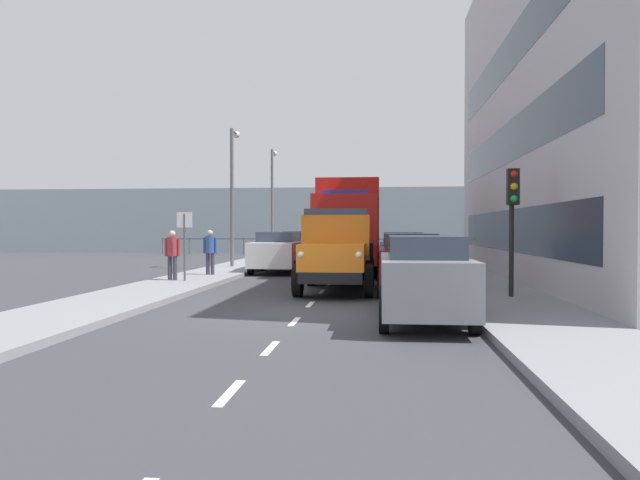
{
  "coord_description": "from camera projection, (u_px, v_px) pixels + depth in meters",
  "views": [
    {
      "loc": [
        -1.68,
        12.95,
        1.86
      ],
      "look_at": [
        0.78,
        -11.88,
        1.38
      ],
      "focal_mm": 33.46,
      "sensor_mm": 36.0,
      "label": 1
    }
  ],
  "objects": [
    {
      "name": "truck_vintage_orange",
      "position": [
        337.0,
        252.0,
        17.42
      ],
      "size": [
        2.17,
        5.64,
        2.43
      ],
      "color": "black",
      "rests_on": "ground_plane"
    },
    {
      "name": "pedestrian_near_railing",
      "position": [
        210.0,
        248.0,
        22.15
      ],
      "size": [
        0.53,
        0.34,
        1.65
      ],
      "color": "#383342",
      "rests_on": "sidewalk_right"
    },
    {
      "name": "car_white_oppositeside_0",
      "position": [
        278.0,
        252.0,
        25.02
      ],
      "size": [
        1.91,
        4.21,
        1.72
      ],
      "color": "white",
      "rests_on": "ground_plane"
    },
    {
      "name": "building_terrace",
      "position": [
        625.0,
        97.0,
        19.96
      ],
      "size": [
        7.67,
        20.75,
        12.59
      ],
      "color": "#B7B2B7",
      "rests_on": "ground_plane"
    },
    {
      "name": "traffic_light_near",
      "position": [
        513.0,
        204.0,
        14.84
      ],
      "size": [
        0.28,
        0.41,
        3.2
      ],
      "color": "black",
      "rests_on": "sidewalk_left"
    },
    {
      "name": "street_sign",
      "position": [
        185.0,
        234.0,
        19.48
      ],
      "size": [
        0.5,
        0.07,
        2.25
      ],
      "color": "#4C4C4C",
      "rests_on": "sidewalk_right"
    },
    {
      "name": "car_teal_kerbside_2",
      "position": [
        402.0,
        254.0,
        22.59
      ],
      "size": [
        1.78,
        4.19,
        1.72
      ],
      "color": "#1E6670",
      "rests_on": "ground_plane"
    },
    {
      "name": "sea_horizon",
      "position": [
        357.0,
        220.0,
        45.48
      ],
      "size": [
        80.0,
        0.8,
        5.0
      ],
      "primitive_type": "cube",
      "color": "#84939E",
      "rests_on": "ground_plane"
    },
    {
      "name": "lamp_post_far",
      "position": [
        273.0,
        193.0,
        36.56
      ],
      "size": [
        0.32,
        1.14,
        6.56
      ],
      "color": "#59595B",
      "rests_on": "sidewalk_right"
    },
    {
      "name": "car_maroon_kerbside_1",
      "position": [
        409.0,
        262.0,
        17.27
      ],
      "size": [
        1.86,
        4.18,
        1.72
      ],
      "color": "maroon",
      "rests_on": "ground_plane"
    },
    {
      "name": "sidewalk_right",
      "position": [
        209.0,
        275.0,
        22.69
      ],
      "size": [
        2.54,
        40.85,
        0.15
      ],
      "primitive_type": "cube",
      "color": "gray",
      "rests_on": "ground_plane"
    },
    {
      "name": "pedestrian_by_lamp",
      "position": [
        172.0,
        251.0,
        19.84
      ],
      "size": [
        0.53,
        0.34,
        1.64
      ],
      "color": "#383342",
      "rests_on": "sidewalk_right"
    },
    {
      "name": "lamp_post_promenade",
      "position": [
        233.0,
        184.0,
        27.13
      ],
      "size": [
        0.32,
        1.14,
        6.26
      ],
      "color": "#59595B",
      "rests_on": "sidewalk_right"
    },
    {
      "name": "ground_plane",
      "position": [
        334.0,
        278.0,
        22.22
      ],
      "size": [
        80.0,
        80.0,
        0.0
      ],
      "primitive_type": "plane",
      "color": "#38383D"
    },
    {
      "name": "car_grey_kerbside_near",
      "position": [
        423.0,
        277.0,
        11.8
      ],
      "size": [
        1.76,
        4.39,
        1.72
      ],
      "color": "slate",
      "rests_on": "ground_plane"
    },
    {
      "name": "lorry_cargo_red",
      "position": [
        349.0,
        224.0,
        25.15
      ],
      "size": [
        2.58,
        8.2,
        3.87
      ],
      "color": "red",
      "rests_on": "ground_plane"
    },
    {
      "name": "road_centreline_markings",
      "position": [
        332.0,
        281.0,
        21.18
      ],
      "size": [
        0.12,
        35.43,
        0.01
      ],
      "color": "silver",
      "rests_on": "ground_plane"
    },
    {
      "name": "sidewalk_left",
      "position": [
        464.0,
        277.0,
        21.75
      ],
      "size": [
        2.54,
        40.85,
        0.15
      ],
      "primitive_type": "cube",
      "color": "gray",
      "rests_on": "ground_plane"
    },
    {
      "name": "car_navy_oppositeside_1",
      "position": [
        299.0,
        247.0,
        31.59
      ],
      "size": [
        1.89,
        3.91,
        1.72
      ],
      "color": "navy",
      "rests_on": "ground_plane"
    },
    {
      "name": "seawall_railing",
      "position": [
        355.0,
        242.0,
        41.93
      ],
      "size": [
        28.08,
        0.08,
        1.2
      ],
      "color": "#4C5156",
      "rests_on": "ground_plane"
    }
  ]
}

